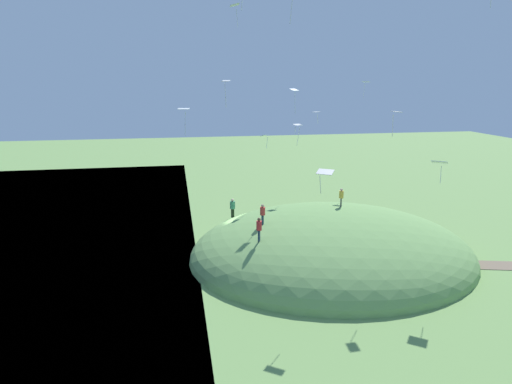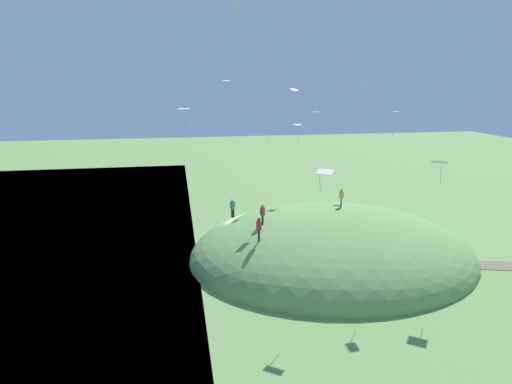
% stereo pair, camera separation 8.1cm
% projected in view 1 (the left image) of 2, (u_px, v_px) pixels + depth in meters
% --- Properties ---
extents(ground_plane, '(160.00, 160.00, 0.00)m').
position_uv_depth(ground_plane, '(237.00, 244.00, 39.46)').
color(ground_plane, '#6D954E').
extents(grass_hill, '(23.46, 20.65, 7.31)m').
position_uv_depth(grass_hill, '(331.00, 255.00, 37.04)').
color(grass_hill, '#6E9B53').
rests_on(grass_hill, ground_plane).
extents(person_walking_path, '(0.47, 0.47, 1.64)m').
position_uv_depth(person_walking_path, '(341.00, 195.00, 38.06)').
color(person_walking_path, '#4F534A').
rests_on(person_walking_path, grass_hill).
extents(person_on_hilltop, '(0.55, 0.55, 1.65)m').
position_uv_depth(person_on_hilltop, '(263.00, 212.00, 34.61)').
color(person_on_hilltop, '#1D3544').
rests_on(person_on_hilltop, grass_hill).
extents(person_with_child, '(0.61, 0.61, 1.79)m').
position_uv_depth(person_with_child, '(233.00, 206.00, 40.61)').
color(person_with_child, black).
rests_on(person_with_child, grass_hill).
extents(person_near_shore, '(0.53, 0.53, 1.80)m').
position_uv_depth(person_near_shore, '(259.00, 226.00, 31.95)').
color(person_near_shore, '#1F3248').
rests_on(person_near_shore, grass_hill).
extents(kite_0, '(0.81, 0.74, 2.20)m').
position_uv_depth(kite_0, '(226.00, 84.00, 36.87)').
color(kite_0, white).
extents(kite_1, '(1.23, 1.17, 1.64)m').
position_uv_depth(kite_1, '(440.00, 163.00, 30.02)').
color(kite_1, white).
extents(kite_3, '(0.92, 0.87, 2.14)m').
position_uv_depth(kite_3, '(294.00, 92.00, 38.73)').
color(kite_3, white).
extents(kite_4, '(0.89, 0.88, 1.61)m').
position_uv_depth(kite_4, '(366.00, 83.00, 45.30)').
color(kite_4, white).
extents(kite_6, '(0.87, 1.18, 1.85)m').
position_uv_depth(kite_6, '(235.00, 6.00, 37.02)').
color(kite_6, white).
extents(kite_8, '(0.62, 0.85, 1.83)m').
position_uv_depth(kite_8, '(396.00, 113.00, 31.49)').
color(kite_8, white).
extents(kite_9, '(1.00, 0.78, 2.20)m').
position_uv_depth(kite_9, '(184.00, 111.00, 35.19)').
color(kite_9, white).
extents(kite_10, '(1.21, 1.14, 1.53)m').
position_uv_depth(kite_10, '(325.00, 173.00, 27.47)').
color(kite_10, white).
extents(kite_11, '(0.84, 0.81, 1.33)m').
position_uv_depth(kite_11, '(265.00, 136.00, 41.63)').
color(kite_11, white).
extents(kite_12, '(0.90, 0.74, 1.22)m').
position_uv_depth(kite_12, '(297.00, 125.00, 47.07)').
color(kite_12, silver).
extents(kite_13, '(1.07, 0.97, 1.31)m').
position_uv_depth(kite_13, '(316.00, 112.00, 48.73)').
color(kite_13, white).
extents(kite_14, '(0.84, 1.02, 2.06)m').
position_uv_depth(kite_14, '(298.00, 126.00, 42.81)').
color(kite_14, white).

